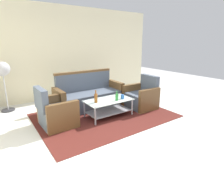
# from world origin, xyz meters

# --- Properties ---
(ground_plane) EXTENTS (14.00, 14.00, 0.00)m
(ground_plane) POSITION_xyz_m (0.00, 0.00, 0.00)
(ground_plane) COLOR white
(wall_back) EXTENTS (6.52, 0.12, 2.80)m
(wall_back) POSITION_xyz_m (0.00, 3.06, 1.40)
(wall_back) COLOR beige
(wall_back) RESTS_ON ground
(rug) EXTENTS (3.09, 2.26, 0.01)m
(rug) POSITION_xyz_m (0.11, 0.91, 0.01)
(rug) COLOR #511E19
(rug) RESTS_ON ground
(couch) EXTENTS (1.80, 0.75, 0.96)m
(couch) POSITION_xyz_m (0.08, 1.64, 0.32)
(couch) COLOR #4C5666
(couch) RESTS_ON rug
(armchair_left) EXTENTS (0.72, 0.78, 0.85)m
(armchair_left) POSITION_xyz_m (-1.02, 1.02, 0.29)
(armchair_left) COLOR #4C5666
(armchair_left) RESTS_ON rug
(armchair_right) EXTENTS (0.71, 0.77, 0.85)m
(armchair_right) POSITION_xyz_m (1.24, 0.82, 0.29)
(armchair_right) COLOR #4C5666
(armchair_right) RESTS_ON rug
(coffee_table) EXTENTS (1.10, 0.60, 0.40)m
(coffee_table) POSITION_xyz_m (0.17, 0.81, 0.27)
(coffee_table) COLOR silver
(coffee_table) RESTS_ON rug
(bottle_brown) EXTENTS (0.07, 0.07, 0.29)m
(bottle_brown) POSITION_xyz_m (-0.16, 0.81, 0.52)
(bottle_brown) COLOR brown
(bottle_brown) RESTS_ON coffee_table
(bottle_green) EXTENTS (0.07, 0.07, 0.22)m
(bottle_green) POSITION_xyz_m (0.31, 0.68, 0.49)
(bottle_green) COLOR #2D8C38
(bottle_green) RESTS_ON coffee_table
(cup) EXTENTS (0.08, 0.08, 0.10)m
(cup) POSITION_xyz_m (0.50, 0.70, 0.46)
(cup) COLOR #2659A5
(cup) RESTS_ON coffee_table
(pedestal_fan) EXTENTS (0.36, 0.36, 1.27)m
(pedestal_fan) POSITION_xyz_m (-1.77, 2.60, 1.01)
(pedestal_fan) COLOR #2D2D33
(pedestal_fan) RESTS_ON ground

